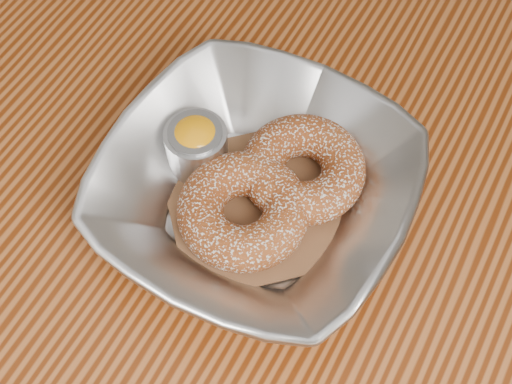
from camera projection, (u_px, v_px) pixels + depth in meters
The scene contains 6 objects.
table at pixel (277, 283), 0.68m from camera, with size 1.20×0.80×0.75m.
serving_bowl at pixel (256, 191), 0.58m from camera, with size 0.25×0.25×0.06m, color #B6B9BE.
parchment at pixel (256, 205), 0.60m from camera, with size 0.14×0.14×0.00m, color brown.
donut_back at pixel (303, 169), 0.60m from camera, with size 0.11×0.11×0.04m, color brown.
donut_front at pixel (243, 210), 0.58m from camera, with size 0.11×0.11×0.04m, color brown.
ramekin at pixel (197, 145), 0.60m from camera, with size 0.05×0.05×0.05m.
Camera 1 is at (0.11, -0.25, 1.28)m, focal length 50.00 mm.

